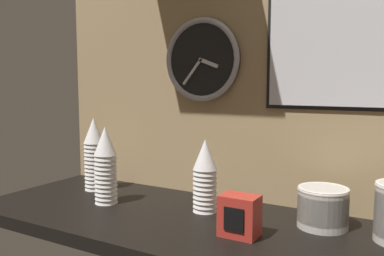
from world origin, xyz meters
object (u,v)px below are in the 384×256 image
at_px(cup_stack_left, 106,165).
at_px(napkin_dispenser, 239,216).
at_px(cup_stack_far_left, 94,154).
at_px(menu_board, 345,13).
at_px(cup_stack_center, 205,175).
at_px(wall_clock, 202,60).
at_px(bowl_stack_right, 323,206).

xyz_separation_m(cup_stack_left, napkin_dispenser, (0.51, -0.05, -0.08)).
bearing_deg(cup_stack_far_left, cup_stack_left, -35.35).
distance_m(menu_board, napkin_dispenser, 0.66).
relative_size(cup_stack_center, wall_clock, 0.79).
relative_size(cup_stack_left, bowl_stack_right, 1.84).
xyz_separation_m(cup_stack_left, cup_stack_center, (0.33, 0.09, -0.01)).
bearing_deg(bowl_stack_right, wall_clock, 165.03).
xyz_separation_m(bowl_stack_right, menu_board, (0.01, 0.13, 0.55)).
distance_m(cup_stack_far_left, cup_stack_center, 0.49).
bearing_deg(wall_clock, cup_stack_center, -57.96).
relative_size(cup_stack_center, menu_board, 0.40).
bearing_deg(napkin_dispenser, bowl_stack_right, 45.77).
height_order(bowl_stack_right, napkin_dispenser, bowl_stack_right).
bearing_deg(napkin_dispenser, wall_clock, 132.89).
bearing_deg(cup_stack_center, napkin_dispenser, -38.06).
xyz_separation_m(cup_stack_center, bowl_stack_right, (0.36, 0.04, -0.06)).
xyz_separation_m(bowl_stack_right, napkin_dispenser, (-0.18, -0.18, -0.01)).
bearing_deg(menu_board, cup_stack_center, -155.23).
height_order(cup_stack_center, menu_board, menu_board).
height_order(bowl_stack_right, wall_clock, wall_clock).
bearing_deg(cup_stack_far_left, napkin_dispenser, -13.77).
height_order(wall_clock, napkin_dispenser, wall_clock).
bearing_deg(bowl_stack_right, menu_board, 83.68).
bearing_deg(cup_stack_left, cup_stack_far_left, 144.65).
bearing_deg(menu_board, bowl_stack_right, -96.32).
relative_size(cup_stack_left, cup_stack_center, 1.13).
xyz_separation_m(bowl_stack_right, wall_clock, (-0.46, 0.12, 0.43)).
bearing_deg(wall_clock, napkin_dispenser, -47.11).
xyz_separation_m(wall_clock, napkin_dispenser, (0.28, -0.30, -0.43)).
distance_m(cup_stack_far_left, wall_clock, 0.54).
distance_m(cup_stack_far_left, napkin_dispenser, 0.69).
bearing_deg(bowl_stack_right, cup_stack_left, -169.47).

